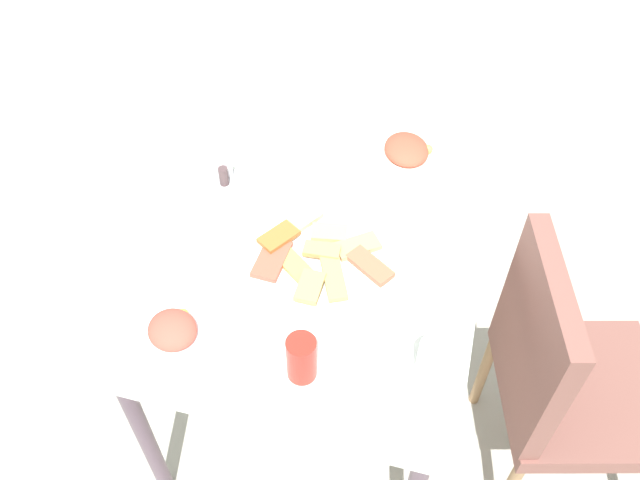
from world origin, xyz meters
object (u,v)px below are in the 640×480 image
object	(u,v)px
dining_table	(321,259)
spoon	(295,173)
pide_platter	(318,258)
fork	(283,171)
salad_plate_greens	(407,151)
soda_can	(302,358)
paper_napkin	(289,173)
dining_chair	(560,374)
salad_plate_rice	(173,331)
condiment_caddy	(226,177)
drinking_glass	(433,360)

from	to	relation	value
dining_table	spoon	distance (m)	0.27
pide_platter	fork	distance (m)	0.34
salad_plate_greens	fork	world-z (taller)	salad_plate_greens
soda_can	paper_napkin	distance (m)	0.64
dining_chair	salad_plate_rice	xyz separation A→B (m)	(0.27, -0.92, 0.24)
dining_table	spoon	world-z (taller)	spoon
salad_plate_greens	dining_chair	bearing A→B (deg)	47.03
pide_platter	salad_plate_greens	distance (m)	0.47
paper_napkin	fork	bearing A→B (deg)	-90.00
salad_plate_greens	condiment_caddy	size ratio (longest dim) A/B	2.13
salad_plate_rice	soda_can	world-z (taller)	soda_can
salad_plate_rice	condiment_caddy	size ratio (longest dim) A/B	1.74
soda_can	paper_napkin	xyz separation A→B (m)	(-0.61, -0.21, -0.06)
dining_table	soda_can	xyz separation A→B (m)	(0.39, 0.06, 0.14)
pide_platter	salad_plate_rice	bearing A→B (deg)	-41.15
dining_chair	salad_plate_greens	world-z (taller)	dining_chair
salad_plate_greens	soda_can	distance (m)	0.77
dining_chair	condiment_caddy	xyz separation A→B (m)	(-0.24, -0.97, 0.24)
salad_plate_rice	soda_can	xyz separation A→B (m)	(0.02, 0.31, 0.04)
pide_platter	salad_plate_rice	xyz separation A→B (m)	(0.30, -0.26, 0.01)
salad_plate_greens	salad_plate_rice	xyz separation A→B (m)	(0.74, -0.41, 0.00)
dining_chair	condiment_caddy	bearing A→B (deg)	-103.64
salad_plate_rice	fork	xyz separation A→B (m)	(-0.59, 0.08, -0.01)
fork	condiment_caddy	bearing A→B (deg)	-76.97
salad_plate_greens	salad_plate_rice	world-z (taller)	same
dining_table	dining_chair	xyz separation A→B (m)	(0.10, 0.67, -0.14)
pide_platter	fork	world-z (taller)	pide_platter
condiment_caddy	paper_napkin	bearing A→B (deg)	117.57
dining_chair	drinking_glass	size ratio (longest dim) A/B	8.63
dining_chair	soda_can	xyz separation A→B (m)	(0.29, -0.61, 0.28)
fork	condiment_caddy	size ratio (longest dim) A/B	1.74
dining_chair	salad_plate_greens	distance (m)	0.73
soda_can	salad_plate_greens	bearing A→B (deg)	172.72
paper_napkin	spoon	bearing A→B (deg)	90.00
soda_can	pide_platter	bearing A→B (deg)	-171.32
fork	spoon	bearing A→B (deg)	72.48
dining_table	condiment_caddy	size ratio (longest dim) A/B	9.55
fork	condiment_caddy	distance (m)	0.16
spoon	salad_plate_rice	bearing A→B (deg)	-26.18
soda_can	salad_plate_rice	bearing A→B (deg)	-93.19
fork	dining_table	bearing A→B (deg)	20.31
dining_chair	pide_platter	size ratio (longest dim) A/B	2.41
dining_table	fork	xyz separation A→B (m)	(-0.22, -0.17, 0.09)
drinking_glass	paper_napkin	xyz separation A→B (m)	(-0.53, -0.48, -0.05)
dining_table	paper_napkin	bearing A→B (deg)	-145.26
dining_chair	fork	world-z (taller)	dining_chair
dining_table	pide_platter	xyz separation A→B (m)	(0.07, 0.01, 0.10)
pide_platter	salad_plate_rice	world-z (taller)	salad_plate_rice
soda_can	drinking_glass	xyz separation A→B (m)	(-0.07, 0.27, -0.01)
soda_can	drinking_glass	distance (m)	0.28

